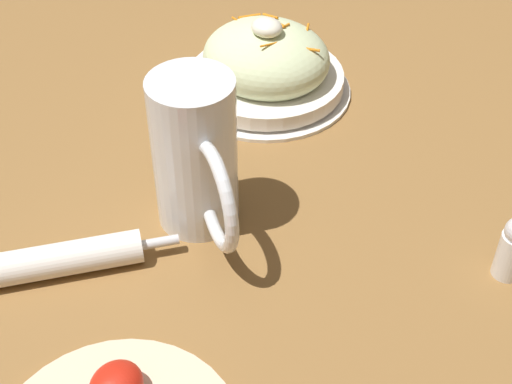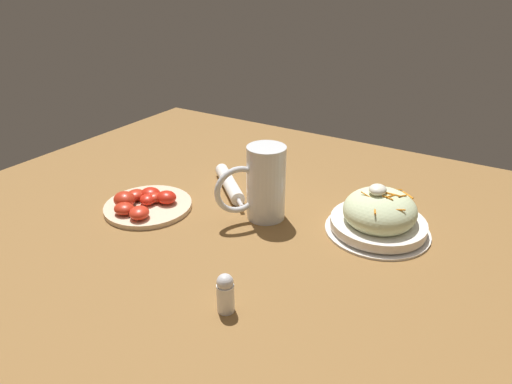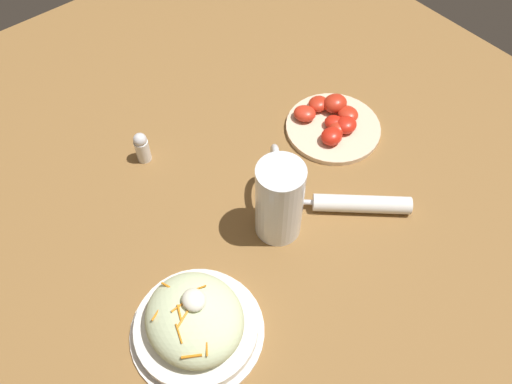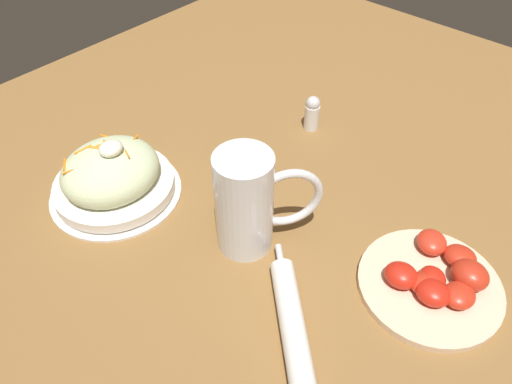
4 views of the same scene
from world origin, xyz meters
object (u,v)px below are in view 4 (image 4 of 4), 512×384
object	(u,v)px
tomato_plate	(435,280)
salad_plate	(112,177)
salt_shaker	(312,113)
napkin_roll	(292,321)
beer_mug	(248,207)

from	to	relation	value
tomato_plate	salad_plate	bearing A→B (deg)	-69.39
tomato_plate	salt_shaker	size ratio (longest dim) A/B	2.83
salad_plate	tomato_plate	xyz separation A→B (m)	(-0.18, 0.48, -0.02)
salt_shaker	napkin_roll	bearing A→B (deg)	33.76
napkin_roll	salt_shaker	size ratio (longest dim) A/B	2.50
salt_shaker	salad_plate	bearing A→B (deg)	-20.03
beer_mug	napkin_roll	world-z (taller)	beer_mug
beer_mug	napkin_roll	size ratio (longest dim) A/B	0.94
beer_mug	napkin_roll	xyz separation A→B (m)	(0.07, 0.14, -0.06)
tomato_plate	salt_shaker	bearing A→B (deg)	-117.29
beer_mug	salt_shaker	size ratio (longest dim) A/B	2.36
salad_plate	salt_shaker	xyz separation A→B (m)	(-0.36, 0.13, -0.00)
napkin_roll	salad_plate	bearing A→B (deg)	-90.21
tomato_plate	napkin_roll	bearing A→B (deg)	-30.45
salad_plate	tomato_plate	bearing A→B (deg)	110.61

